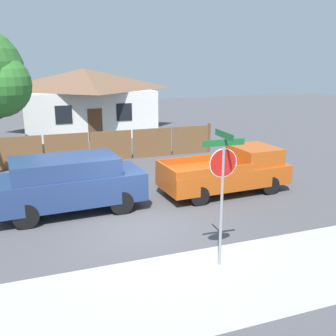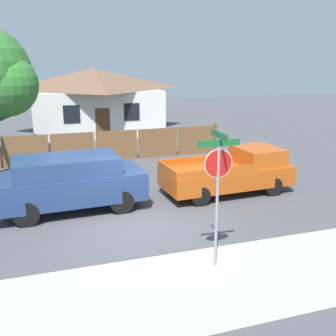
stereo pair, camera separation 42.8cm
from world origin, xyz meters
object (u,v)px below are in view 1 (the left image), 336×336
object	(u,v)px
red_suv	(69,182)
stop_sign	(223,176)
house	(85,99)
orange_pickup	(229,171)

from	to	relation	value
red_suv	stop_sign	world-z (taller)	stop_sign
red_suv	stop_sign	bearing A→B (deg)	-61.34
house	stop_sign	size ratio (longest dim) A/B	2.72
red_suv	orange_pickup	size ratio (longest dim) A/B	0.99
red_suv	house	bearing A→B (deg)	76.15
stop_sign	red_suv	bearing A→B (deg)	124.02
stop_sign	house	bearing A→B (deg)	92.52
house	orange_pickup	bearing A→B (deg)	-78.99
house	stop_sign	world-z (taller)	house
red_suv	stop_sign	xyz separation A→B (m)	(3.01, -4.88, 1.25)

